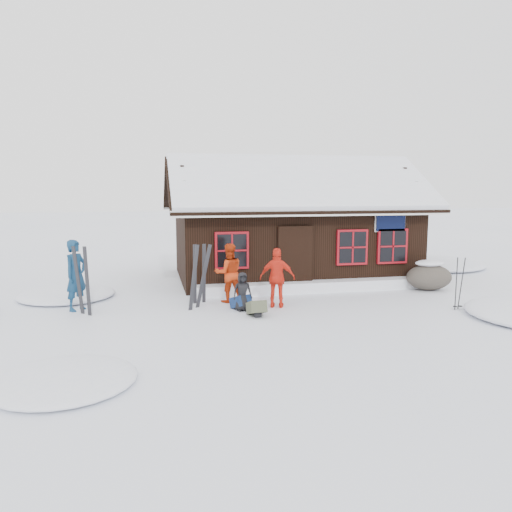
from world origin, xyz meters
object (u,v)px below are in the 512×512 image
at_px(skier_teal, 76,275).
at_px(skier_orange_right, 277,278).
at_px(backpack_blue, 241,304).
at_px(backpack_olive, 257,310).
at_px(boulder, 429,276).
at_px(ski_pair_left, 199,277).
at_px(skier_crouched, 242,292).
at_px(skier_orange_left, 229,273).
at_px(ski_poles, 459,284).

distance_m(skier_teal, skier_orange_right, 5.35).
bearing_deg(backpack_blue, backpack_olive, -93.39).
xyz_separation_m(boulder, ski_pair_left, (-7.42, -0.89, 0.41)).
xyz_separation_m(skier_teal, boulder, (10.61, 0.45, -0.50)).
relative_size(skier_teal, ski_pair_left, 1.06).
distance_m(boulder, backpack_blue, 6.48).
xyz_separation_m(skier_crouched, ski_pair_left, (-1.09, 0.56, 0.33)).
bearing_deg(skier_crouched, skier_orange_right, 4.92).
bearing_deg(skier_orange_right, ski_pair_left, 7.78).
distance_m(skier_orange_right, backpack_olive, 1.28).
height_order(skier_teal, skier_orange_right, skier_teal).
relative_size(skier_crouched, ski_pair_left, 0.58).
bearing_deg(skier_teal, skier_orange_left, -52.12).
relative_size(skier_orange_left, ski_poles, 1.16).
distance_m(skier_crouched, ski_pair_left, 1.27).
distance_m(skier_orange_right, ski_pair_left, 2.12).
xyz_separation_m(boulder, backpack_olive, (-6.08, -2.07, -0.29)).
relative_size(skier_teal, ski_poles, 1.31).
bearing_deg(backpack_blue, skier_teal, 147.49).
bearing_deg(ski_pair_left, boulder, -15.16).
bearing_deg(skier_orange_right, backpack_olive, 65.00).
height_order(skier_crouched, boulder, skier_crouched).
relative_size(skier_orange_left, skier_orange_right, 1.03).
bearing_deg(skier_crouched, skier_orange_left, 94.44).
bearing_deg(ski_pair_left, skier_teal, 150.17).
bearing_deg(ski_pair_left, backpack_olive, -63.54).
height_order(boulder, ski_poles, ski_poles).
relative_size(ski_pair_left, backpack_blue, 3.41).
bearing_deg(boulder, ski_pair_left, -173.18).
distance_m(ski_pair_left, ski_poles, 6.96).
bearing_deg(backpack_olive, skier_crouched, 108.20).
xyz_separation_m(skier_teal, skier_orange_right, (5.28, -0.83, -0.13)).
distance_m(skier_teal, backpack_blue, 4.42).
xyz_separation_m(skier_orange_right, boulder, (5.33, 1.28, -0.38)).
bearing_deg(ski_pair_left, skier_crouched, -49.28).
distance_m(boulder, backpack_olive, 6.43).
xyz_separation_m(boulder, ski_poles, (-0.65, -2.51, 0.25)).
xyz_separation_m(ski_pair_left, backpack_blue, (1.08, -0.39, -0.71)).
height_order(skier_teal, ski_poles, skier_teal).
bearing_deg(ski_pair_left, backpack_blue, -41.77).
relative_size(ski_pair_left, backpack_olive, 3.24).
xyz_separation_m(skier_teal, skier_orange_left, (4.10, 0.11, -0.10)).
distance_m(skier_orange_right, ski_poles, 4.84).
relative_size(ski_poles, backpack_blue, 2.77).
xyz_separation_m(skier_orange_right, ski_poles, (4.68, -1.23, -0.13)).
relative_size(skier_orange_left, backpack_blue, 3.22).
height_order(skier_crouched, backpack_olive, skier_crouched).
bearing_deg(ski_poles, boulder, 75.47).
bearing_deg(backpack_olive, skier_orange_right, 43.27).
bearing_deg(backpack_olive, skier_teal, 156.84).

